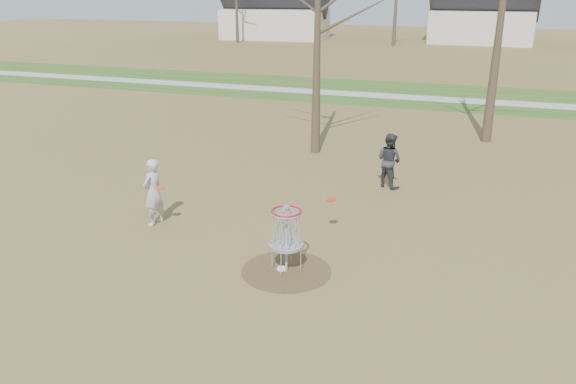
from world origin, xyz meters
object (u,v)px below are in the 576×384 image
at_px(player_standing, 153,192).
at_px(disc_golf_basket, 286,229).
at_px(disc_grounded, 282,269).
at_px(player_throwing, 389,160).

relative_size(player_standing, disc_golf_basket, 1.19).
bearing_deg(disc_grounded, disc_golf_basket, -14.88).
distance_m(player_standing, player_throwing, 6.57).
bearing_deg(disc_grounded, player_standing, 162.24).
xyz_separation_m(player_throwing, disc_grounded, (-1.09, -5.73, -0.75)).
distance_m(player_throwing, disc_grounded, 5.88).
bearing_deg(disc_grounded, player_throwing, 79.26).
bearing_deg(player_throwing, disc_golf_basket, 108.23).
xyz_separation_m(player_throwing, disc_golf_basket, (-0.99, -5.75, 0.14)).
distance_m(disc_grounded, disc_golf_basket, 0.90).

